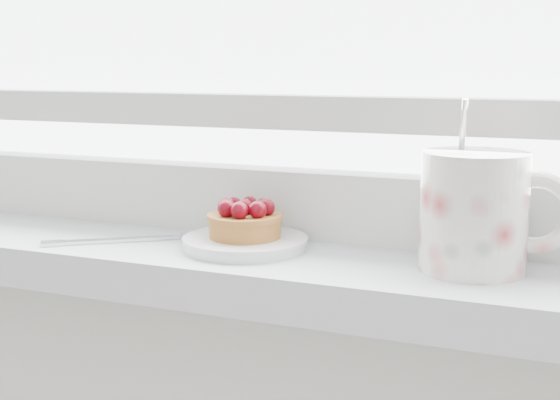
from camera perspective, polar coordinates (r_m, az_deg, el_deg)
The scene contains 4 objects.
saucer at distance 0.77m, azimuth -2.57°, elevation -3.15°, with size 0.12×0.12×0.01m, color silver.
raspberry_tart at distance 0.76m, azimuth -2.58°, elevation -1.47°, with size 0.07×0.07×0.04m.
floral_mug at distance 0.70m, azimuth 14.29°, elevation -0.68°, with size 0.14×0.10×0.15m.
fork at distance 0.82m, azimuth -9.93°, elevation -2.80°, with size 0.18×0.14×0.00m.
Camera 1 is at (0.26, 1.21, 1.12)m, focal length 50.00 mm.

